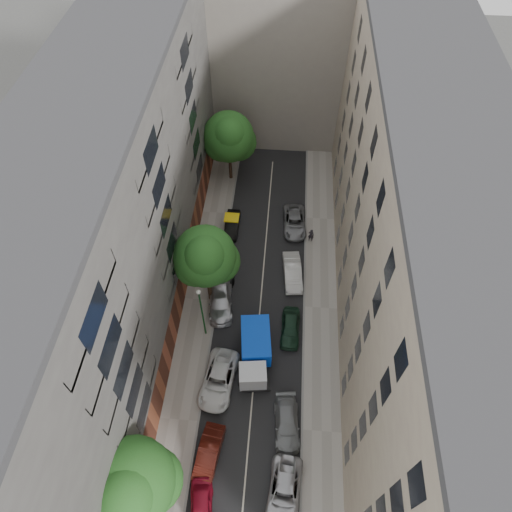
# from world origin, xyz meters

# --- Properties ---
(ground) EXTENTS (120.00, 120.00, 0.00)m
(ground) POSITION_xyz_m (0.00, 0.00, 0.00)
(ground) COLOR #4C4C49
(ground) RESTS_ON ground
(road_surface) EXTENTS (8.00, 44.00, 0.02)m
(road_surface) POSITION_xyz_m (0.00, 0.00, 0.01)
(road_surface) COLOR black
(road_surface) RESTS_ON ground
(sidewalk_left) EXTENTS (3.00, 44.00, 0.15)m
(sidewalk_left) POSITION_xyz_m (-5.50, 0.00, 0.07)
(sidewalk_left) COLOR gray
(sidewalk_left) RESTS_ON ground
(sidewalk_right) EXTENTS (3.00, 44.00, 0.15)m
(sidewalk_right) POSITION_xyz_m (5.50, 0.00, 0.07)
(sidewalk_right) COLOR gray
(sidewalk_right) RESTS_ON ground
(building_left) EXTENTS (8.00, 44.00, 20.00)m
(building_left) POSITION_xyz_m (-11.00, 0.00, 10.00)
(building_left) COLOR #4D4A48
(building_left) RESTS_ON ground
(building_right) EXTENTS (8.00, 44.00, 20.00)m
(building_right) POSITION_xyz_m (11.00, 0.00, 10.00)
(building_right) COLOR tan
(building_right) RESTS_ON ground
(building_endcap) EXTENTS (18.00, 12.00, 18.00)m
(building_endcap) POSITION_xyz_m (0.00, 28.00, 9.00)
(building_endcap) COLOR gray
(building_endcap) RESTS_ON ground
(tarp_truck) EXTENTS (2.92, 6.02, 2.67)m
(tarp_truck) POSITION_xyz_m (-0.05, -5.47, 1.47)
(tarp_truck) COLOR black
(tarp_truck) RESTS_ON ground
(car_left_0) EXTENTS (2.11, 4.10, 1.34)m
(car_left_0) POSITION_xyz_m (-2.80, -17.00, 0.67)
(car_left_0) COLOR maroon
(car_left_0) RESTS_ON ground
(car_left_1) EXTENTS (2.06, 4.42, 1.40)m
(car_left_1) POSITION_xyz_m (-2.80, -13.40, 0.70)
(car_left_1) COLOR #49150E
(car_left_1) RESTS_ON ground
(car_left_2) EXTENTS (3.10, 5.61, 1.49)m
(car_left_2) POSITION_xyz_m (-2.80, -7.80, 0.74)
(car_left_2) COLOR silver
(car_left_2) RESTS_ON ground
(car_left_3) EXTENTS (2.72, 5.34, 1.48)m
(car_left_3) POSITION_xyz_m (-3.60, -0.33, 0.74)
(car_left_3) COLOR #B3B4B8
(car_left_3) RESTS_ON ground
(car_left_4) EXTENTS (1.84, 4.18, 1.40)m
(car_left_4) POSITION_xyz_m (-3.40, 3.40, 0.70)
(car_left_4) COLOR black
(car_left_4) RESTS_ON ground
(car_left_5) EXTENTS (1.39, 3.89, 1.28)m
(car_left_5) POSITION_xyz_m (-3.60, 9.00, 0.64)
(car_left_5) COLOR black
(car_left_5) RESTS_ON ground
(car_right_0) EXTENTS (2.65, 5.06, 1.36)m
(car_right_0) POSITION_xyz_m (2.80, -15.52, 0.68)
(car_right_0) COLOR #B1B1B6
(car_right_0) RESTS_ON ground
(car_right_1) EXTENTS (2.23, 4.64, 1.30)m
(car_right_1) POSITION_xyz_m (2.80, -10.80, 0.65)
(car_right_1) COLOR slate
(car_right_1) RESTS_ON ground
(car_right_2) EXTENTS (1.73, 4.10, 1.39)m
(car_right_2) POSITION_xyz_m (2.80, -2.60, 0.69)
(car_right_2) COLOR black
(car_right_2) RESTS_ON ground
(car_right_3) EXTENTS (2.13, 4.73, 1.51)m
(car_right_3) POSITION_xyz_m (2.80, 3.34, 0.75)
(car_right_3) COLOR silver
(car_right_3) RESTS_ON ground
(car_right_4) EXTENTS (2.57, 5.00, 1.35)m
(car_right_4) POSITION_xyz_m (2.80, 9.80, 0.68)
(car_right_4) COLOR slate
(car_right_4) RESTS_ON ground
(tree_near) EXTENTS (5.52, 5.28, 9.40)m
(tree_near) POSITION_xyz_m (-6.30, -16.96, 6.48)
(tree_near) COLOR #382619
(tree_near) RESTS_ON sidewalk_left
(tree_mid) EXTENTS (5.45, 5.20, 9.17)m
(tree_mid) POSITION_xyz_m (-4.50, 0.09, 6.31)
(tree_mid) COLOR #382619
(tree_mid) RESTS_ON sidewalk_left
(tree_far) EXTENTS (5.59, 5.36, 8.43)m
(tree_far) POSITION_xyz_m (-4.50, 16.46, 5.66)
(tree_far) COLOR #382619
(tree_far) RESTS_ON sidewalk_left
(lamp_post) EXTENTS (0.36, 0.36, 6.69)m
(lamp_post) POSITION_xyz_m (-4.54, -3.40, 4.25)
(lamp_post) COLOR #175220
(lamp_post) RESTS_ON sidewalk_left
(pedestrian) EXTENTS (0.66, 0.51, 1.61)m
(pedestrian) POSITION_xyz_m (4.50, 7.89, 0.96)
(pedestrian) COLOR black
(pedestrian) RESTS_ON sidewalk_right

